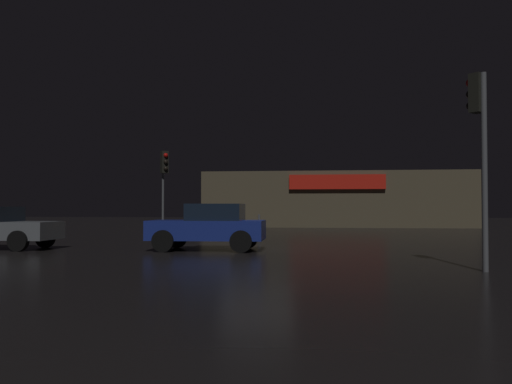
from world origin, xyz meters
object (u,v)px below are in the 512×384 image
object	(u,v)px
store_building	(336,200)
traffic_signal_main	(164,171)
car_near	(209,226)
traffic_signal_opposite	(479,127)

from	to	relation	value
store_building	traffic_signal_main	bearing A→B (deg)	-114.25
store_building	car_near	xyz separation A→B (m)	(-4.78, -25.55, -1.22)
store_building	traffic_signal_main	distance (m)	20.46
store_building	traffic_signal_opposite	xyz separation A→B (m)	(2.54, -30.80, 1.23)
traffic_signal_main	store_building	bearing A→B (deg)	65.75
traffic_signal_opposite	car_near	xyz separation A→B (m)	(-7.32, 5.25, -2.45)
traffic_signal_main	car_near	bearing A→B (deg)	-62.47
traffic_signal_opposite	traffic_signal_main	bearing A→B (deg)	131.91
car_near	traffic_signal_opposite	bearing A→B (deg)	-35.65
traffic_signal_main	traffic_signal_opposite	xyz separation A→B (m)	(10.93, -12.18, 0.13)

